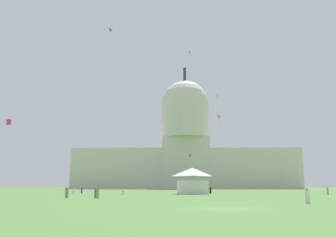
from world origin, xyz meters
The scene contains 22 objects.
ground_plane centered at (0.00, 0.00, 0.00)m, with size 800.00×800.00×0.00m, color #4C7538.
capitol_building centered at (4.28, 181.67, 25.27)m, with size 134.86×29.42×76.09m.
event_tent centered at (0.45, 47.71, 2.77)m, with size 6.82×7.01×5.60m.
person_maroon_mid_left centered at (-26.60, 47.66, 0.68)m, with size 0.57×0.57×1.53m.
person_white_mid_center centered at (9.66, 8.17, 0.67)m, with size 0.66×0.66×1.52m.
person_purple_back_left centered at (-25.63, 56.58, 0.69)m, with size 0.55×0.55×1.53m.
person_white_edge_west centered at (-25.62, 49.50, 0.69)m, with size 0.36×0.36×1.51m.
person_tan_near_tent centered at (-14.37, 22.10, 0.72)m, with size 0.54×0.54×1.58m.
person_white_front_center centered at (-13.87, 43.93, 0.67)m, with size 0.54×0.54×1.48m.
person_tan_back_right centered at (27.15, 42.95, 0.71)m, with size 0.48×0.48×1.54m.
person_black_back_center centered at (5.06, 54.62, 0.74)m, with size 0.57×0.57×1.64m.
person_teal_front_right centered at (-15.30, 25.04, 0.68)m, with size 0.42×0.42×1.50m.
person_grey_lawn_far_left centered at (-19.16, 23.44, 0.71)m, with size 0.55×0.55×1.57m.
person_denim_mid_right centered at (-17.02, 32.65, 0.78)m, with size 0.53×0.53×1.70m.
kite_magenta_low centered at (-33.93, 34.43, 13.28)m, with size 0.88×0.82×1.12m.
kite_pink_mid centered at (8.82, 63.40, 19.74)m, with size 0.70×0.60×3.79m.
kite_red_low centered at (3.91, 122.02, 14.76)m, with size 0.79×0.80×1.57m.
kite_turquoise_low centered at (-8.25, 118.76, 14.82)m, with size 1.58×0.99×0.21m.
kite_gold_mid centered at (-36.95, 146.96, 33.24)m, with size 0.73×1.51×3.40m.
kite_yellow_high centered at (21.86, 160.13, 51.41)m, with size 0.84×0.95×4.79m.
kite_green_high centered at (3.56, 107.13, 56.28)m, with size 0.53×0.76×2.70m.
kite_blue_high centered at (-17.01, 43.10, 35.37)m, with size 0.73×1.38×0.23m.
Camera 1 is at (-3.88, -26.99, 1.69)m, focal length 36.52 mm.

